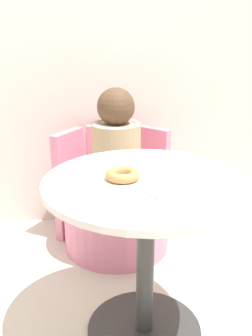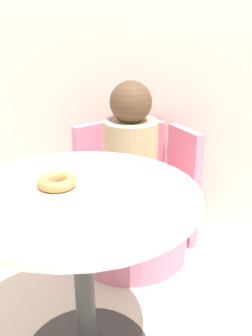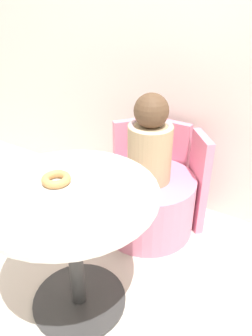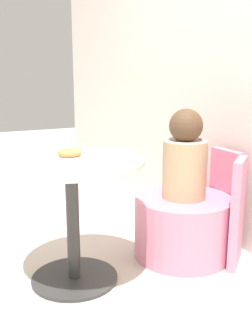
% 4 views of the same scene
% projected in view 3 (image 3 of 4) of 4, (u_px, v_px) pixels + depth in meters
% --- Properties ---
extents(ground_plane, '(12.00, 12.00, 0.00)m').
position_uv_depth(ground_plane, '(67.00, 290.00, 1.76)').
color(ground_plane, beige).
extents(back_wall, '(6.00, 0.06, 2.40)m').
position_uv_depth(back_wall, '(171.00, 28.00, 2.01)').
color(back_wall, silver).
rests_on(back_wall, ground_plane).
extents(round_table, '(0.77, 0.77, 0.69)m').
position_uv_depth(round_table, '(72.00, 225.00, 1.46)').
color(round_table, '#333333').
rests_on(round_table, ground_plane).
extents(tub_chair, '(0.60, 0.60, 0.38)m').
position_uv_depth(tub_chair, '(148.00, 203.00, 2.13)').
color(tub_chair, pink).
rests_on(tub_chair, ground_plane).
extents(booth_backrest, '(0.70, 0.26, 0.65)m').
position_uv_depth(booth_backrest, '(165.00, 169.00, 2.25)').
color(booth_backrest, pink).
rests_on(booth_backrest, ground_plane).
extents(child_figure, '(0.27, 0.27, 0.54)m').
position_uv_depth(child_figure, '(150.00, 142.00, 1.92)').
color(child_figure, tan).
rests_on(child_figure, tub_chair).
extents(donut, '(0.13, 0.13, 0.04)m').
position_uv_depth(donut, '(56.00, 179.00, 1.41)').
color(donut, tan).
rests_on(donut, round_table).
extents(paper_napkin, '(0.17, 0.17, 0.01)m').
position_uv_depth(paper_napkin, '(54.00, 208.00, 1.26)').
color(paper_napkin, silver).
rests_on(paper_napkin, round_table).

